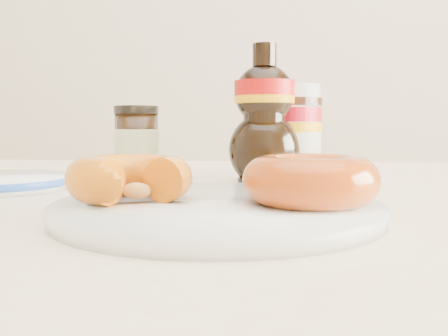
# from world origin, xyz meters

# --- Properties ---
(dining_table) EXTENTS (1.40, 0.90, 0.75)m
(dining_table) POSITION_xyz_m (0.00, 0.10, 0.67)
(dining_table) COLOR beige
(dining_table) RESTS_ON ground
(plate) EXTENTS (0.26, 0.26, 0.01)m
(plate) POSITION_xyz_m (-0.01, -0.05, 0.76)
(plate) COLOR white
(plate) RESTS_ON dining_table
(donut_bitten) EXTENTS (0.13, 0.13, 0.04)m
(donut_bitten) POSITION_xyz_m (-0.08, -0.05, 0.78)
(donut_bitten) COLOR #C97F0B
(donut_bitten) RESTS_ON plate
(donut_whole) EXTENTS (0.11, 0.11, 0.04)m
(donut_whole) POSITION_xyz_m (0.06, -0.06, 0.78)
(donut_whole) COLOR #9B3D0A
(donut_whole) RESTS_ON plate
(nutella_jar) EXTENTS (0.09, 0.09, 0.13)m
(nutella_jar) POSITION_xyz_m (0.05, 0.25, 0.82)
(nutella_jar) COLOR white
(nutella_jar) RESTS_ON dining_table
(syrup_bottle) EXTENTS (0.09, 0.08, 0.17)m
(syrup_bottle) POSITION_xyz_m (0.02, 0.18, 0.84)
(syrup_bottle) COLOR black
(syrup_bottle) RESTS_ON dining_table
(dark_jar) EXTENTS (0.06, 0.06, 0.10)m
(dark_jar) POSITION_xyz_m (-0.16, 0.24, 0.80)
(dark_jar) COLOR black
(dark_jar) RESTS_ON dining_table
(blue_rim_saucer) EXTENTS (0.16, 0.16, 0.02)m
(blue_rim_saucer) POSITION_xyz_m (-0.28, 0.09, 0.76)
(blue_rim_saucer) COLOR white
(blue_rim_saucer) RESTS_ON dining_table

